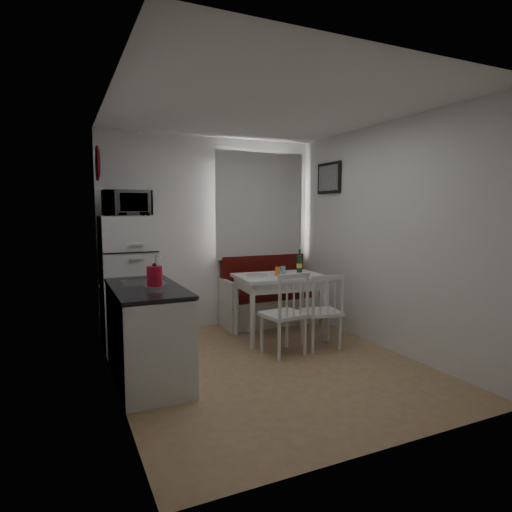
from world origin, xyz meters
The scene contains 22 objects.
floor centered at (0.00, 0.00, 0.00)m, with size 3.00×3.50×0.02m, color #9F7E55.
ceiling centered at (0.00, 0.00, 2.60)m, with size 3.00×3.50×0.02m, color white.
wall_back centered at (0.00, 1.75, 1.30)m, with size 3.00×0.02×2.60m, color white.
wall_front centered at (0.00, -1.75, 1.30)m, with size 3.00×0.02×2.60m, color white.
wall_left centered at (-1.50, 0.00, 1.30)m, with size 0.02×3.50×2.60m, color white.
wall_right centered at (1.50, 0.00, 1.30)m, with size 0.02×3.50×2.60m, color white.
window centered at (0.70, 1.72, 1.62)m, with size 1.22×0.06×1.47m, color white.
curtain centered at (0.70, 1.65, 1.68)m, with size 1.35×0.02×1.50m, color white.
kitchen_counter centered at (-1.20, 0.16, 0.46)m, with size 0.62×1.32×1.16m.
wall_sign centered at (-1.47, 1.45, 2.15)m, with size 0.40×0.40×0.03m, color #1C42A9.
picture_frame centered at (1.48, 1.10, 2.05)m, with size 0.04×0.52×0.42m, color black.
bench centered at (0.76, 1.51, 0.32)m, with size 1.35×0.52×0.97m.
dining_table centered at (0.57, 0.83, 0.71)m, with size 1.13×0.83×0.80m.
chair_left centered at (0.32, 0.16, 0.58)m, with size 0.49×0.48×0.50m.
chair_right centered at (0.82, 0.16, 0.55)m, with size 0.47×0.46×0.48m.
fridge centered at (-1.18, 1.40, 0.77)m, with size 0.62×0.62×1.54m, color white.
microwave centered at (-1.18, 1.35, 1.69)m, with size 0.54×0.36×0.30m, color white.
kettle centered at (-1.15, -0.01, 1.01)m, with size 0.17×0.17×0.22m, color red.
wine_bottle centered at (0.92, 0.93, 0.95)m, with size 0.08×0.08×0.31m, color #164527, non-canonical shape.
drinking_glass_orange centered at (0.52, 0.78, 0.86)m, with size 0.07×0.07×0.11m, color orange.
drinking_glass_blue centered at (0.65, 0.88, 0.85)m, with size 0.06×0.06×0.10m, color #77B1CB.
plate centered at (0.27, 0.85, 0.81)m, with size 0.26×0.26×0.02m, color white.
Camera 1 is at (-1.92, -3.86, 1.60)m, focal length 30.00 mm.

